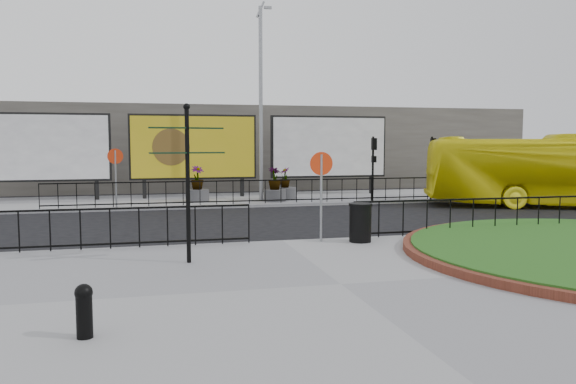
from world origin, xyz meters
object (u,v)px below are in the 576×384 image
object	(u,v)px
billboard_mid	(194,147)
planter_c	(285,189)
bollard	(84,308)
bus	(561,171)
planter_b	(275,189)
planter_a	(197,189)
litter_bin	(360,222)
fingerpost_sign	(188,167)
lamp_post	(261,100)

from	to	relation	value
billboard_mid	planter_c	size ratio (longest dim) A/B	4.04
bollard	planter_c	distance (m)	19.35
billboard_mid	bus	bearing A→B (deg)	-23.96
billboard_mid	planter_b	xyz separation A→B (m)	(3.50, -2.71, -1.90)
bollard	planter_a	bearing A→B (deg)	80.67
litter_bin	planter_c	distance (m)	11.75
billboard_mid	planter_c	xyz separation A→B (m)	(4.16, -1.97, -1.97)
bus	planter_c	size ratio (longest dim) A/B	7.51
fingerpost_sign	bus	xyz separation A→B (m)	(16.74, 8.41, -0.68)
litter_bin	planter_a	size ratio (longest dim) A/B	0.65
lamp_post	bus	xyz separation A→B (m)	(12.51, -4.92, -3.22)
bus	planter_c	xyz separation A→B (m)	(-11.36, 4.92, -0.98)
fingerpost_sign	bollard	distance (m)	5.27
planter_b	planter_c	distance (m)	0.99
billboard_mid	fingerpost_sign	world-z (taller)	billboard_mid
lamp_post	fingerpost_sign	size ratio (longest dim) A/B	2.57
billboard_mid	planter_a	size ratio (longest dim) A/B	3.76
billboard_mid	bollard	xyz separation A→B (m)	(-2.96, -19.97, -2.06)
bus	planter_a	distance (m)	16.30
lamp_post	bollard	bearing A→B (deg)	-108.34
litter_bin	planter_a	bearing A→B (deg)	106.73
litter_bin	bus	distance (m)	13.82
lamp_post	planter_c	size ratio (longest dim) A/B	6.01
lamp_post	planter_c	xyz separation A→B (m)	(1.15, -0.00, -4.20)
planter_c	bus	bearing A→B (deg)	-23.43
billboard_mid	planter_c	bearing A→B (deg)	-25.38
bollard	bus	size ratio (longest dim) A/B	0.07
bollard	bus	bearing A→B (deg)	35.28
billboard_mid	planter_b	distance (m)	4.82
billboard_mid	lamp_post	world-z (taller)	lamp_post
bus	bollard	bearing A→B (deg)	146.47
fingerpost_sign	planter_c	xyz separation A→B (m)	(5.38, 13.33, -1.66)
bollard	litter_bin	world-z (taller)	litter_bin
bus	fingerpost_sign	bearing A→B (deg)	137.86
bus	planter_a	world-z (taller)	bus
bollard	bus	world-z (taller)	bus
bollard	planter_a	size ratio (longest dim) A/B	0.47
fingerpost_sign	planter_b	size ratio (longest dim) A/B	2.26
lamp_post	planter_b	bearing A→B (deg)	-56.29
planter_b	lamp_post	bearing A→B (deg)	123.71
billboard_mid	lamp_post	bearing A→B (deg)	-33.25
litter_bin	planter_b	distance (m)	10.99
lamp_post	planter_a	xyz separation A→B (m)	(-3.01, -0.00, -4.11)
planter_a	planter_c	size ratio (longest dim) A/B	1.07
billboard_mid	planter_c	world-z (taller)	billboard_mid
lamp_post	bollard	size ratio (longest dim) A/B	12.01
lamp_post	fingerpost_sign	world-z (taller)	lamp_post
bollard	planter_b	size ratio (longest dim) A/B	0.48
bus	planter_a	bearing A→B (deg)	93.59
bollard	bus	xyz separation A→B (m)	(18.47, 13.07, 1.07)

